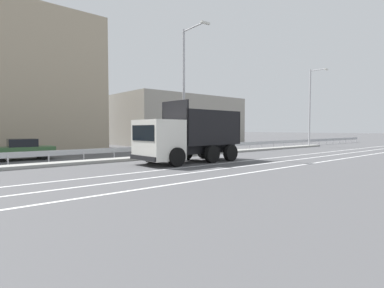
% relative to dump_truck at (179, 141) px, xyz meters
% --- Properties ---
extents(ground_plane, '(320.00, 320.00, 0.00)m').
position_rel_dump_truck_xyz_m(ground_plane, '(4.23, 1.58, -1.32)').
color(ground_plane, '#4C4C4F').
extents(lane_strip_0, '(70.11, 0.16, 0.01)m').
position_rel_dump_truck_xyz_m(lane_strip_0, '(0.90, -1.79, -1.32)').
color(lane_strip_0, silver).
rests_on(lane_strip_0, ground_plane).
extents(lane_strip_1, '(70.11, 0.16, 0.01)m').
position_rel_dump_truck_xyz_m(lane_strip_1, '(0.90, -3.51, -1.32)').
color(lane_strip_1, silver).
rests_on(lane_strip_1, ground_plane).
extents(lane_strip_2, '(70.11, 0.16, 0.01)m').
position_rel_dump_truck_xyz_m(lane_strip_2, '(0.90, -5.25, -1.32)').
color(lane_strip_2, silver).
rests_on(lane_strip_2, ground_plane).
extents(median_island, '(38.56, 1.10, 0.18)m').
position_rel_dump_truck_xyz_m(median_island, '(4.23, 3.44, -1.23)').
color(median_island, gray).
rests_on(median_island, ground_plane).
extents(median_guardrail, '(70.11, 0.09, 0.78)m').
position_rel_dump_truck_xyz_m(median_guardrail, '(4.23, 4.59, -0.75)').
color(median_guardrail, '#9EA0A5').
rests_on(median_guardrail, ground_plane).
extents(dump_truck, '(6.89, 2.81, 3.67)m').
position_rel_dump_truck_xyz_m(dump_truck, '(0.00, 0.00, 0.00)').
color(dump_truck, silver).
rests_on(dump_truck, ground_plane).
extents(median_road_sign, '(0.86, 0.16, 2.39)m').
position_rel_dump_truck_xyz_m(median_road_sign, '(6.32, 3.44, -0.01)').
color(median_road_sign, white).
rests_on(median_road_sign, ground_plane).
extents(street_lamp_1, '(0.71, 2.73, 9.32)m').
position_rel_dump_truck_xyz_m(street_lamp_1, '(3.10, 3.14, 3.89)').
color(street_lamp_1, '#ADADB2').
rests_on(street_lamp_1, ground_plane).
extents(street_lamp_2, '(0.71, 1.97, 8.84)m').
position_rel_dump_truck_xyz_m(street_lamp_2, '(21.82, 3.20, 3.56)').
color(street_lamp_2, '#ADADB2').
rests_on(street_lamp_2, ground_plane).
extents(parked_car_3, '(4.11, 2.19, 1.39)m').
position_rel_dump_truck_xyz_m(parked_car_3, '(-6.68, 8.27, -0.62)').
color(parked_car_3, '#335B33').
rests_on(parked_car_3, ground_plane).
extents(background_building_1, '(17.26, 13.03, 6.52)m').
position_rel_dump_truck_xyz_m(background_building_1, '(15.23, 20.99, 1.94)').
color(background_building_1, gray).
rests_on(background_building_1, ground_plane).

